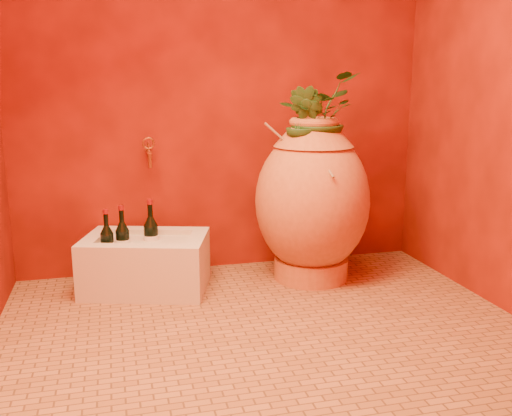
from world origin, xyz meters
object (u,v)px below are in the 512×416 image
object	(u,v)px
amphora	(312,200)
wine_bottle_a	(107,245)
wall_tap	(149,151)
wine_bottle_b	(123,242)
stone_basin	(146,264)
wine_bottle_c	(151,238)

from	to	relation	value
amphora	wine_bottle_a	size ratio (longest dim) A/B	3.12
wine_bottle_a	wall_tap	world-z (taller)	wall_tap
wine_bottle_a	wine_bottle_b	xyz separation A→B (m)	(0.08, 0.02, 0.00)
wine_bottle_b	wall_tap	xyz separation A→B (m)	(0.18, 0.23, 0.47)
wall_tap	amphora	bearing A→B (deg)	-17.12
stone_basin	wine_bottle_c	xyz separation A→B (m)	(0.04, 0.02, 0.14)
wall_tap	wine_bottle_b	bearing A→B (deg)	-127.72
wine_bottle_a	wine_bottle_c	world-z (taller)	wine_bottle_c
stone_basin	wine_bottle_c	size ratio (longest dim) A/B	2.26
wine_bottle_b	wine_bottle_c	xyz separation A→B (m)	(0.16, 0.02, 0.01)
wine_bottle_c	wine_bottle_b	bearing A→B (deg)	-172.74
stone_basin	wine_bottle_c	distance (m)	0.15
stone_basin	wine_bottle_b	world-z (taller)	wine_bottle_b
wine_bottle_c	wall_tap	size ratio (longest dim) A/B	2.02
wine_bottle_a	wine_bottle_c	xyz separation A→B (m)	(0.24, 0.04, 0.01)
amphora	wine_bottle_c	xyz separation A→B (m)	(-0.93, 0.07, -0.18)
wine_bottle_c	wall_tap	distance (m)	0.51
amphora	stone_basin	distance (m)	1.02
wall_tap	wine_bottle_a	bearing A→B (deg)	-136.46
amphora	wall_tap	distance (m)	0.99
wine_bottle_b	wine_bottle_a	bearing A→B (deg)	-167.41
wine_bottle_b	wall_tap	world-z (taller)	wall_tap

